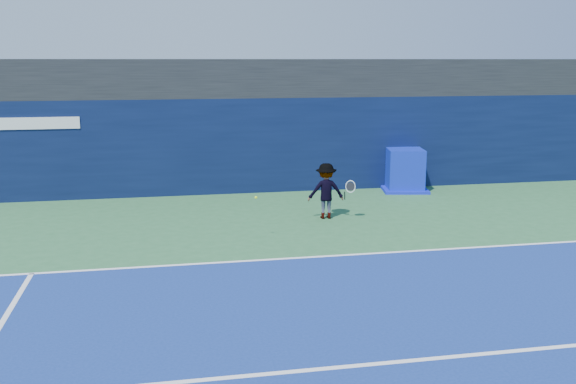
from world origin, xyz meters
name	(u,v)px	position (x,y,z in m)	size (l,w,h in m)	color
ground	(310,313)	(0.00, 0.00, 0.00)	(80.00, 80.00, 0.00)	#2D6538
baseline	(279,259)	(0.00, 3.00, 0.01)	(24.00, 0.10, 0.01)	white
service_line	(342,367)	(0.00, -2.00, 0.01)	(24.00, 0.10, 0.01)	white
stadium_band	(233,78)	(0.00, 11.50, 3.60)	(36.00, 3.00, 1.20)	black
back_wall_assembly	(237,145)	(0.00, 10.50, 1.50)	(36.00, 1.03, 3.00)	#091334
equipment_cart	(405,172)	(5.33, 9.49, 0.62)	(1.66, 1.66, 1.36)	#0C1EAD
tennis_player	(326,191)	(1.89, 6.36, 0.75)	(1.23, 0.69, 1.49)	white
tennis_ball	(256,197)	(-0.24, 4.64, 1.02)	(0.06, 0.06, 0.06)	#C7E919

